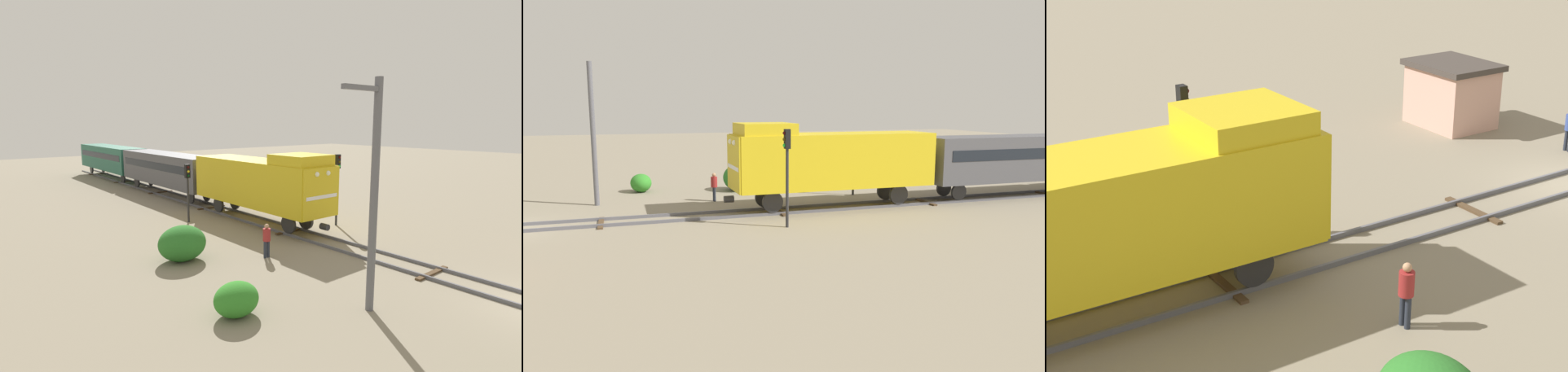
% 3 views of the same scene
% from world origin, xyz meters
% --- Properties ---
extents(locomotive, '(2.90, 11.60, 4.60)m').
position_xyz_m(locomotive, '(0.00, 16.40, 2.77)').
color(locomotive, gold).
rests_on(locomotive, railway_track).
extents(passenger_car_leading, '(2.84, 14.00, 3.66)m').
position_xyz_m(passenger_car_leading, '(0.00, 29.73, 2.52)').
color(passenger_car_leading, '#4C4C51').
rests_on(passenger_car_leading, railway_track).
extents(traffic_signal_mid, '(0.32, 0.34, 4.59)m').
position_xyz_m(traffic_signal_mid, '(3.40, 12.83, 3.17)').
color(traffic_signal_mid, '#262628').
rests_on(traffic_signal_mid, ground).
extents(traffic_signal_far, '(0.32, 0.34, 3.88)m').
position_xyz_m(traffic_signal_far, '(-3.60, 19.58, 2.71)').
color(traffic_signal_far, '#262628').
rests_on(traffic_signal_far, ground).
extents(worker_by_signal, '(0.38, 0.38, 1.70)m').
position_xyz_m(worker_by_signal, '(-4.20, 10.78, 1.00)').
color(worker_by_signal, '#262B38').
rests_on(worker_by_signal, ground).
extents(catenary_mast, '(1.94, 0.28, 8.06)m').
position_xyz_m(catenary_mast, '(-5.06, 4.15, 4.28)').
color(catenary_mast, '#595960').
rests_on(catenary_mast, ground).
extents(bush_near, '(2.37, 1.94, 1.72)m').
position_xyz_m(bush_near, '(-7.62, 12.99, 0.86)').
color(bush_near, '#296D26').
rests_on(bush_near, ground).
extents(bush_mid, '(1.66, 1.36, 1.21)m').
position_xyz_m(bush_mid, '(-8.93, 6.76, 0.60)').
color(bush_mid, '#2F8026').
rests_on(bush_mid, ground).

